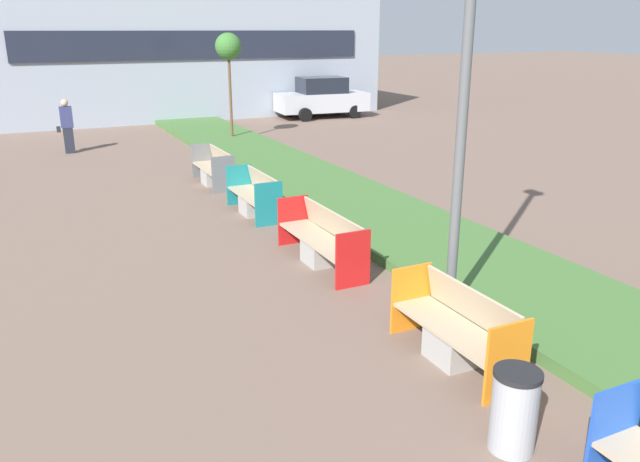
{
  "coord_description": "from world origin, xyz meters",
  "views": [
    {
      "loc": [
        -3.63,
        1.59,
        3.97
      ],
      "look_at": [
        0.9,
        10.94,
        0.6
      ],
      "focal_mm": 35.0,
      "sensor_mm": 36.0,
      "label": 1
    }
  ],
  "objects_px": {
    "bench_red_frame": "(322,243)",
    "bench_grey_frame": "(214,171)",
    "bench_teal_frame": "(255,198)",
    "bench_orange_frame": "(456,334)",
    "pedestrian_walking": "(67,126)",
    "street_lamp_post": "(468,43)",
    "sapling_tree_far": "(228,48)",
    "parked_car_distant": "(322,98)",
    "litter_bin": "(514,410)"
  },
  "relations": [
    {
      "from": "bench_red_frame",
      "to": "bench_teal_frame",
      "type": "xyz_separation_m",
      "value": [
        -0.01,
        3.43,
        -0.01
      ]
    },
    {
      "from": "bench_red_frame",
      "to": "bench_grey_frame",
      "type": "bearing_deg",
      "value": 90.04
    },
    {
      "from": "bench_orange_frame",
      "to": "pedestrian_walking",
      "type": "height_order",
      "value": "pedestrian_walking"
    },
    {
      "from": "bench_orange_frame",
      "to": "street_lamp_post",
      "type": "bearing_deg",
      "value": 56.82
    },
    {
      "from": "bench_grey_frame",
      "to": "street_lamp_post",
      "type": "relative_size",
      "value": 0.29
    },
    {
      "from": "bench_red_frame",
      "to": "bench_teal_frame",
      "type": "height_order",
      "value": "same"
    },
    {
      "from": "litter_bin",
      "to": "street_lamp_post",
      "type": "relative_size",
      "value": 0.13
    },
    {
      "from": "sapling_tree_far",
      "to": "bench_grey_frame",
      "type": "bearing_deg",
      "value": -112.17
    },
    {
      "from": "litter_bin",
      "to": "pedestrian_walking",
      "type": "distance_m",
      "value": 18.62
    },
    {
      "from": "bench_orange_frame",
      "to": "parked_car_distant",
      "type": "xyz_separation_m",
      "value": [
        8.41,
        21.06,
        0.55
      ]
    },
    {
      "from": "bench_teal_frame",
      "to": "street_lamp_post",
      "type": "xyz_separation_m",
      "value": [
        0.61,
        -6.3,
        3.44
      ]
    },
    {
      "from": "bench_red_frame",
      "to": "bench_grey_frame",
      "type": "relative_size",
      "value": 1.22
    },
    {
      "from": "bench_teal_frame",
      "to": "pedestrian_walking",
      "type": "distance_m",
      "value": 10.06
    },
    {
      "from": "bench_red_frame",
      "to": "street_lamp_post",
      "type": "distance_m",
      "value": 4.51
    },
    {
      "from": "bench_grey_frame",
      "to": "parked_car_distant",
      "type": "xyz_separation_m",
      "value": [
        8.41,
        10.68,
        0.55
      ]
    },
    {
      "from": "bench_grey_frame",
      "to": "sapling_tree_far",
      "type": "distance_m",
      "value": 7.41
    },
    {
      "from": "pedestrian_walking",
      "to": "sapling_tree_far",
      "type": "bearing_deg",
      "value": -1.19
    },
    {
      "from": "bench_orange_frame",
      "to": "bench_teal_frame",
      "type": "bearing_deg",
      "value": 90.0
    },
    {
      "from": "litter_bin",
      "to": "sapling_tree_far",
      "type": "xyz_separation_m",
      "value": [
        3.14,
        18.33,
        2.89
      ]
    },
    {
      "from": "bench_orange_frame",
      "to": "street_lamp_post",
      "type": "distance_m",
      "value": 3.62
    },
    {
      "from": "bench_orange_frame",
      "to": "parked_car_distant",
      "type": "bearing_deg",
      "value": 68.23
    },
    {
      "from": "bench_teal_frame",
      "to": "parked_car_distant",
      "type": "relative_size",
      "value": 0.45
    },
    {
      "from": "street_lamp_post",
      "to": "bench_red_frame",
      "type": "bearing_deg",
      "value": 101.99
    },
    {
      "from": "bench_orange_frame",
      "to": "bench_red_frame",
      "type": "xyz_separation_m",
      "value": [
        0.01,
        3.8,
        0.01
      ]
    },
    {
      "from": "litter_bin",
      "to": "street_lamp_post",
      "type": "height_order",
      "value": "street_lamp_post"
    },
    {
      "from": "bench_orange_frame",
      "to": "bench_red_frame",
      "type": "relative_size",
      "value": 0.8
    },
    {
      "from": "bench_orange_frame",
      "to": "sapling_tree_far",
      "type": "distance_m",
      "value": 17.13
    },
    {
      "from": "bench_red_frame",
      "to": "litter_bin",
      "type": "xyz_separation_m",
      "value": [
        -0.58,
        -5.45,
        0.06
      ]
    },
    {
      "from": "litter_bin",
      "to": "bench_teal_frame",
      "type": "bearing_deg",
      "value": 86.3
    },
    {
      "from": "bench_red_frame",
      "to": "pedestrian_walking",
      "type": "distance_m",
      "value": 13.36
    },
    {
      "from": "sapling_tree_far",
      "to": "bench_red_frame",
      "type": "bearing_deg",
      "value": -101.25
    },
    {
      "from": "bench_teal_frame",
      "to": "bench_grey_frame",
      "type": "height_order",
      "value": "same"
    },
    {
      "from": "pedestrian_walking",
      "to": "litter_bin",
      "type": "bearing_deg",
      "value": -82.24
    },
    {
      "from": "bench_orange_frame",
      "to": "bench_grey_frame",
      "type": "relative_size",
      "value": 0.98
    },
    {
      "from": "bench_red_frame",
      "to": "pedestrian_walking",
      "type": "xyz_separation_m",
      "value": [
        -3.09,
        12.99,
        0.54
      ]
    },
    {
      "from": "pedestrian_walking",
      "to": "parked_car_distant",
      "type": "xyz_separation_m",
      "value": [
        11.5,
        4.27,
        -0.0
      ]
    },
    {
      "from": "sapling_tree_far",
      "to": "pedestrian_walking",
      "type": "height_order",
      "value": "sapling_tree_far"
    },
    {
      "from": "bench_orange_frame",
      "to": "bench_red_frame",
      "type": "distance_m",
      "value": 3.8
    },
    {
      "from": "bench_teal_frame",
      "to": "sapling_tree_far",
      "type": "bearing_deg",
      "value": 74.79
    },
    {
      "from": "bench_orange_frame",
      "to": "street_lamp_post",
      "type": "relative_size",
      "value": 0.28
    },
    {
      "from": "bench_orange_frame",
      "to": "pedestrian_walking",
      "type": "xyz_separation_m",
      "value": [
        -3.09,
        16.79,
        0.55
      ]
    },
    {
      "from": "parked_car_distant",
      "to": "sapling_tree_far",
      "type": "bearing_deg",
      "value": -138.2
    },
    {
      "from": "bench_red_frame",
      "to": "pedestrian_walking",
      "type": "height_order",
      "value": "pedestrian_walking"
    },
    {
      "from": "bench_teal_frame",
      "to": "bench_grey_frame",
      "type": "relative_size",
      "value": 0.98
    },
    {
      "from": "bench_orange_frame",
      "to": "bench_teal_frame",
      "type": "xyz_separation_m",
      "value": [
        0.0,
        7.24,
        0.0
      ]
    },
    {
      "from": "litter_bin",
      "to": "pedestrian_walking",
      "type": "xyz_separation_m",
      "value": [
        -2.51,
        18.44,
        0.48
      ]
    },
    {
      "from": "bench_teal_frame",
      "to": "street_lamp_post",
      "type": "bearing_deg",
      "value": -84.43
    },
    {
      "from": "bench_teal_frame",
      "to": "parked_car_distant",
      "type": "distance_m",
      "value": 16.19
    },
    {
      "from": "bench_grey_frame",
      "to": "bench_teal_frame",
      "type": "bearing_deg",
      "value": -90.01
    },
    {
      "from": "parked_car_distant",
      "to": "bench_red_frame",
      "type": "bearing_deg",
      "value": -111.06
    }
  ]
}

